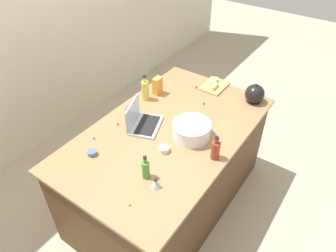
% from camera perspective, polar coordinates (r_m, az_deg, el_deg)
% --- Properties ---
extents(ground_plane, '(12.00, 12.00, 0.00)m').
position_cam_1_polar(ground_plane, '(3.27, -0.00, -13.05)').
color(ground_plane, '#B7A88E').
extents(wall_back, '(8.00, 0.10, 2.60)m').
position_cam_1_polar(wall_back, '(3.61, -24.95, 14.75)').
color(wall_back, beige).
rests_on(wall_back, ground).
extents(island_counter, '(1.90, 1.14, 0.90)m').
position_cam_1_polar(island_counter, '(2.93, -0.00, -7.61)').
color(island_counter, '#4C331E').
rests_on(island_counter, ground).
extents(laptop, '(0.37, 0.32, 0.22)m').
position_cam_1_polar(laptop, '(2.65, -4.75, 0.84)').
color(laptop, '#B7B7BC').
rests_on(laptop, island_counter).
extents(mixing_bowl_large, '(0.31, 0.31, 0.14)m').
position_cam_1_polar(mixing_bowl_large, '(2.52, 4.31, -0.70)').
color(mixing_bowl_large, white).
rests_on(mixing_bowl_large, island_counter).
extents(bottle_oil, '(0.07, 0.07, 0.25)m').
position_cam_1_polar(bottle_oil, '(2.95, -4.13, 6.51)').
color(bottle_oil, '#DBC64C').
rests_on(bottle_oil, island_counter).
extents(bottle_olive, '(0.06, 0.06, 0.19)m').
position_cam_1_polar(bottle_olive, '(2.20, -4.06, -7.74)').
color(bottle_olive, '#4C8C38').
rests_on(bottle_olive, island_counter).
extents(bottle_soy, '(0.07, 0.07, 0.20)m').
position_cam_1_polar(bottle_soy, '(2.36, 8.58, -4.25)').
color(bottle_soy, maroon).
rests_on(bottle_soy, island_counter).
extents(kettle, '(0.21, 0.18, 0.20)m').
position_cam_1_polar(kettle, '(3.03, 15.39, 5.58)').
color(kettle, black).
rests_on(kettle, island_counter).
extents(cutting_board, '(0.29, 0.22, 0.02)m').
position_cam_1_polar(cutting_board, '(3.20, 8.36, 7.17)').
color(cutting_board, tan).
rests_on(cutting_board, island_counter).
extents(butter_stick_left, '(0.11, 0.04, 0.04)m').
position_cam_1_polar(butter_stick_left, '(3.14, 8.35, 7.08)').
color(butter_stick_left, '#F4E58C').
rests_on(butter_stick_left, cutting_board).
extents(butter_stick_right, '(0.11, 0.05, 0.04)m').
position_cam_1_polar(butter_stick_right, '(3.23, 8.44, 8.04)').
color(butter_stick_right, '#F4E58C').
rests_on(butter_stick_right, cutting_board).
extents(ramekin_small, '(0.08, 0.08, 0.04)m').
position_cam_1_polar(ramekin_small, '(2.42, -0.68, -4.21)').
color(ramekin_small, beige).
rests_on(ramekin_small, island_counter).
extents(ramekin_medium, '(0.07, 0.07, 0.04)m').
position_cam_1_polar(ramekin_medium, '(2.46, -13.53, -4.74)').
color(ramekin_medium, slate).
rests_on(ramekin_medium, island_counter).
extents(ramekin_wide, '(0.08, 0.08, 0.04)m').
position_cam_1_polar(ramekin_wide, '(2.85, -6.93, 3.13)').
color(ramekin_wide, slate).
rests_on(ramekin_wide, island_counter).
extents(kitchen_timer, '(0.07, 0.07, 0.08)m').
position_cam_1_polar(kitchen_timer, '(2.17, -2.20, -10.32)').
color(kitchen_timer, '#B2B2B7').
rests_on(kitchen_timer, island_counter).
extents(candy_bag, '(0.09, 0.06, 0.17)m').
position_cam_1_polar(candy_bag, '(3.03, -1.91, 7.28)').
color(candy_bag, gold).
rests_on(candy_bag, island_counter).
extents(candy_0, '(0.02, 0.02, 0.02)m').
position_cam_1_polar(candy_0, '(2.93, 6.48, 4.08)').
color(candy_0, red).
rests_on(candy_0, island_counter).
extents(candy_1, '(0.02, 0.02, 0.02)m').
position_cam_1_polar(candy_1, '(2.60, -13.24, -2.16)').
color(candy_1, '#CC3399').
rests_on(candy_1, island_counter).
extents(candy_2, '(0.02, 0.02, 0.02)m').
position_cam_1_polar(candy_2, '(2.64, 3.43, -0.33)').
color(candy_2, '#CC3399').
rests_on(candy_2, island_counter).
extents(candy_3, '(0.02, 0.02, 0.02)m').
position_cam_1_polar(candy_3, '(3.16, 5.15, 7.02)').
color(candy_3, red).
rests_on(candy_3, island_counter).
extents(candy_4, '(0.02, 0.02, 0.02)m').
position_cam_1_polar(candy_4, '(2.71, -9.09, 0.36)').
color(candy_4, red).
rests_on(candy_4, island_counter).
extents(candy_5, '(0.02, 0.02, 0.02)m').
position_cam_1_polar(candy_5, '(2.11, -7.02, -13.86)').
color(candy_5, yellow).
rests_on(candy_5, island_counter).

